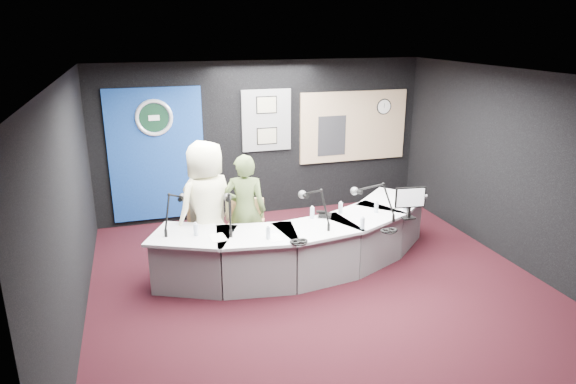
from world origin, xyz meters
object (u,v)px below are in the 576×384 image
object	(u,v)px
armchair_left	(209,240)
armchair_right	(246,234)
person_woman	(245,211)
broadcast_desk	(303,244)
person_man	(207,207)

from	to	relation	value
armchair_left	armchair_right	bearing A→B (deg)	-11.38
person_woman	broadcast_desk	bearing A→B (deg)	169.45
armchair_right	person_woman	xyz separation A→B (m)	(0.00, 0.00, 0.36)
armchair_right	person_man	world-z (taller)	person_man
armchair_right	person_woman	bearing A→B (deg)	0.00
broadcast_desk	person_woman	bearing A→B (deg)	153.79
broadcast_desk	person_man	xyz separation A→B (m)	(-1.30, 0.40, 0.57)
broadcast_desk	armchair_right	xyz separation A→B (m)	(-0.76, 0.37, 0.10)
person_woman	person_man	bearing A→B (deg)	12.87
broadcast_desk	person_man	world-z (taller)	person_man
broadcast_desk	person_woman	xyz separation A→B (m)	(-0.76, 0.37, 0.46)
armchair_right	person_man	size ratio (longest dim) A/B	0.51
person_man	person_woman	distance (m)	0.55
person_man	person_woman	size ratio (longest dim) A/B	1.13
broadcast_desk	armchair_right	world-z (taller)	armchair_right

